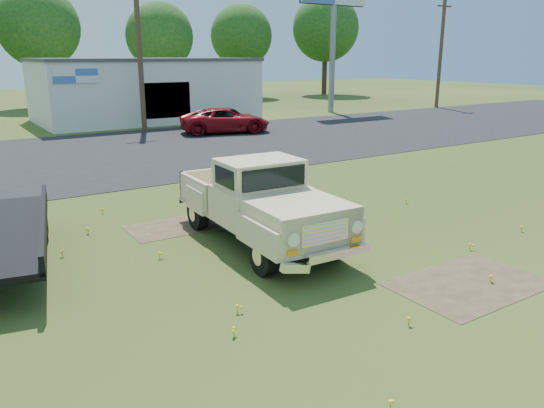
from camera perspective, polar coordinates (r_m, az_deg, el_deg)
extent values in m
plane|color=#2D4115|center=(12.10, 4.57, -5.25)|extent=(140.00, 140.00, 0.00)
cube|color=black|center=(25.28, -16.65, 5.20)|extent=(90.00, 14.00, 0.02)
cube|color=#453525|center=(11.18, 20.37, -8.05)|extent=(3.00, 2.00, 0.01)
cube|color=#453525|center=(14.05, -10.78, -2.48)|extent=(2.20, 1.60, 0.01)
cube|color=silver|center=(38.25, -13.47, 11.80)|extent=(14.00, 8.00, 4.00)
cube|color=#3F3F44|center=(38.18, -13.67, 14.87)|extent=(14.20, 8.20, 0.20)
cube|color=black|center=(34.60, -11.15, 10.90)|extent=(3.00, 0.10, 2.20)
cube|color=silver|center=(32.75, -20.39, 12.79)|extent=(2.50, 0.08, 0.80)
cylinder|color=slate|center=(42.54, 6.50, 15.17)|extent=(0.44, 0.44, 8.00)
cylinder|color=#42301E|center=(32.80, -14.06, 15.57)|extent=(0.30, 0.30, 9.00)
cylinder|color=#42301E|center=(48.18, 17.69, 15.20)|extent=(0.30, 0.30, 9.00)
cube|color=#42301E|center=(48.33, 18.07, 19.58)|extent=(1.60, 0.12, 0.12)
cylinder|color=#3B281B|center=(50.28, -23.25, 11.69)|extent=(0.56, 0.56, 3.78)
sphere|color=#134213|center=(50.28, -23.85, 17.07)|extent=(6.72, 6.72, 6.72)
cylinder|color=#3B281B|center=(51.60, -11.72, 12.48)|extent=(0.56, 0.56, 3.42)
sphere|color=#134213|center=(51.56, -11.99, 17.24)|extent=(6.08, 6.08, 6.08)
cylinder|color=#3B281B|center=(58.19, -3.25, 13.19)|extent=(0.56, 0.56, 3.60)
sphere|color=#134213|center=(58.17, -3.32, 17.64)|extent=(6.40, 6.40, 6.40)
cylinder|color=#3B281B|center=(62.57, 5.65, 13.56)|extent=(0.56, 0.56, 4.14)
sphere|color=#134213|center=(62.60, 5.79, 18.32)|extent=(7.36, 7.36, 7.36)
imported|color=maroon|center=(30.89, -5.06, 8.92)|extent=(5.51, 3.58, 1.41)
imported|color=black|center=(31.69, -5.09, 9.13)|extent=(4.60, 2.87, 1.46)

